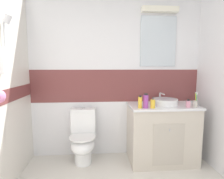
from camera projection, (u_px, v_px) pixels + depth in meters
name	position (u px, v px, depth m)	size (l,w,h in m)	color
wall_back_tiled	(117.00, 75.00, 2.86)	(3.20, 0.20, 2.50)	white
vanity_cabinet	(161.00, 133.00, 2.68)	(0.96, 0.59, 0.85)	beige
sink_basin	(165.00, 101.00, 2.63)	(0.37, 0.41, 0.15)	white
toilet	(83.00, 138.00, 2.64)	(0.37, 0.50, 0.79)	white
toothbrush_cup	(195.00, 103.00, 2.45)	(0.06, 0.06, 0.21)	#B2ADA3
soap_dispenser	(153.00, 104.00, 2.40)	(0.06, 0.06, 0.15)	yellow
perfume_flask_small	(188.00, 104.00, 2.44)	(0.05, 0.03, 0.11)	pink
mouthwash_bottle	(146.00, 101.00, 2.40)	(0.07, 0.07, 0.19)	#993F99
deodorant_spray_can	(140.00, 102.00, 2.39)	(0.05, 0.05, 0.17)	yellow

